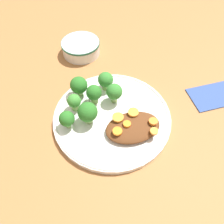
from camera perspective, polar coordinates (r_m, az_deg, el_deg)
ground_plane at (r=0.55m, az=0.00°, el=-1.83°), size 4.00×4.00×0.00m
plate at (r=0.54m, az=0.00°, el=-1.25°), size 0.29×0.29×0.02m
dip_bowl at (r=0.72m, az=-8.14°, el=16.50°), size 0.12×0.12×0.04m
stew_mound at (r=0.51m, az=5.47°, el=-3.97°), size 0.13×0.09×0.02m
broccoli_floret_0 at (r=0.57m, az=-1.68°, el=8.28°), size 0.04×0.04×0.05m
broccoli_floret_1 at (r=0.54m, az=-4.72°, el=4.89°), size 0.04×0.04×0.05m
broccoli_floret_2 at (r=0.50m, az=-6.35°, el=-0.25°), size 0.05×0.05×0.06m
broccoli_floret_3 at (r=0.54m, az=-9.84°, el=2.69°), size 0.03×0.03×0.05m
broccoli_floret_4 at (r=0.54m, az=0.61°, el=5.21°), size 0.04×0.04×0.06m
broccoli_floret_5 at (r=0.50m, az=-11.62°, el=-2.21°), size 0.04×0.04×0.05m
broccoli_floret_6 at (r=0.56m, az=-8.66°, el=6.86°), size 0.04×0.04×0.06m
carrot_slice_0 at (r=0.48m, az=1.41°, el=-5.05°), size 0.02×0.02×0.01m
carrot_slice_1 at (r=0.51m, az=1.56°, el=-1.41°), size 0.03×0.03×0.01m
carrot_slice_2 at (r=0.52m, az=5.58°, el=-0.09°), size 0.03×0.03×0.01m
carrot_slice_3 at (r=0.51m, az=10.70°, el=-2.43°), size 0.02×0.02×0.01m
carrot_slice_4 at (r=0.49m, az=10.94°, el=-4.96°), size 0.02×0.02×0.01m
carrot_slice_5 at (r=0.50m, az=3.93°, el=-3.14°), size 0.02×0.02×0.01m
napkin at (r=0.65m, az=24.99°, el=3.93°), size 0.13×0.08×0.01m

